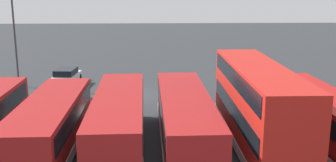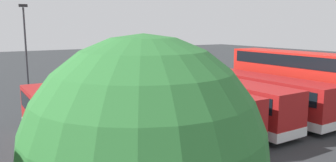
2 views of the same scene
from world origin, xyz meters
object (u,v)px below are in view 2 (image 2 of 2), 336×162
at_px(waste_bin_yellow, 143,100).
at_px(bus_single_deck_sixth, 127,115).
at_px(bus_single_deck_fourth, 223,99).
at_px(bus_single_deck_fifth, 188,107).
at_px(bus_double_decker_second, 297,79).
at_px(bus_single_deck_seventh, 63,123).
at_px(bus_single_deck_near_end, 320,84).
at_px(car_hatchback_silver, 71,87).
at_px(bus_single_deck_third, 259,94).
at_px(lamp_post_tall, 26,45).

bearing_deg(waste_bin_yellow, bus_single_deck_sixth, 57.36).
bearing_deg(waste_bin_yellow, bus_single_deck_fourth, 107.87).
relative_size(bus_single_deck_fifth, bus_single_deck_sixth, 0.95).
relative_size(bus_double_decker_second, bus_single_deck_seventh, 1.15).
bearing_deg(bus_single_deck_fourth, bus_single_deck_near_end, -179.39).
distance_m(car_hatchback_silver, waste_bin_yellow, 8.82).
bearing_deg(bus_single_deck_fourth, bus_single_deck_third, 179.90).
xyz_separation_m(bus_single_deck_near_end, bus_single_deck_fifth, (14.38, 0.84, -0.00)).
height_order(bus_single_deck_fourth, waste_bin_yellow, bus_single_deck_fourth).
distance_m(bus_single_deck_fourth, waste_bin_yellow, 7.77).
relative_size(bus_single_deck_third, bus_single_deck_seventh, 1.16).
bearing_deg(bus_single_deck_near_end, waste_bin_yellow, -28.32).
xyz_separation_m(bus_double_decker_second, lamp_post_tall, (17.32, -14.86, 2.44)).
bearing_deg(bus_single_deck_third, bus_single_deck_near_end, -179.05).
relative_size(bus_single_deck_sixth, waste_bin_yellow, 11.46).
distance_m(bus_single_deck_near_end, bus_double_decker_second, 3.82).
bearing_deg(bus_single_deck_third, lamp_post_tall, -46.97).
bearing_deg(bus_single_deck_third, car_hatchback_silver, -58.18).
distance_m(bus_single_deck_near_end, bus_single_deck_sixth, 18.37).
bearing_deg(bus_double_decker_second, bus_single_deck_sixth, 0.67).
distance_m(bus_single_deck_sixth, bus_single_deck_seventh, 3.44).
relative_size(bus_single_deck_fifth, waste_bin_yellow, 10.87).
bearing_deg(bus_single_deck_third, bus_single_deck_seventh, 0.08).
distance_m(bus_single_deck_near_end, lamp_post_tall, 25.69).
bearing_deg(bus_double_decker_second, car_hatchback_silver, -49.74).
distance_m(bus_single_deck_sixth, waste_bin_yellow, 9.36).
relative_size(bus_single_deck_third, bus_single_deck_fourth, 1.04).
relative_size(bus_single_deck_fourth, bus_single_deck_seventh, 1.12).
relative_size(bus_single_deck_near_end, waste_bin_yellow, 11.26).
distance_m(bus_single_deck_near_end, bus_single_deck_seventh, 21.77).
bearing_deg(lamp_post_tall, car_hatchback_silver, -168.49).
bearing_deg(bus_single_deck_near_end, bus_single_deck_fourth, 0.61).
bearing_deg(waste_bin_yellow, bus_single_deck_third, 128.80).
height_order(bus_single_deck_fifth, waste_bin_yellow, bus_single_deck_fifth).
relative_size(bus_single_deck_near_end, lamp_post_tall, 1.27).
xyz_separation_m(bus_single_deck_near_end, car_hatchback_silver, (16.99, -15.22, -0.92)).
distance_m(bus_single_deck_fifth, bus_single_deck_seventh, 7.42).
distance_m(bus_double_decker_second, bus_single_deck_third, 3.86).
distance_m(bus_single_deck_fourth, bus_single_deck_sixth, 7.39).
height_order(bus_double_decker_second, bus_single_deck_third, bus_double_decker_second).
height_order(bus_single_deck_third, bus_single_deck_fifth, same).
bearing_deg(bus_single_deck_seventh, bus_single_deck_sixth, 171.83).
xyz_separation_m(bus_single_deck_near_end, bus_single_deck_third, (7.46, 0.12, 0.00)).
relative_size(bus_single_deck_near_end, bus_single_deck_fourth, 0.94).
xyz_separation_m(bus_single_deck_fourth, bus_single_deck_sixth, (7.37, 0.52, -0.00)).
xyz_separation_m(bus_single_deck_near_end, lamp_post_tall, (21.02, -14.40, 3.27)).
distance_m(bus_single_deck_third, waste_bin_yellow, 9.46).
xyz_separation_m(bus_double_decker_second, bus_single_deck_seventh, (18.06, -0.32, -0.83)).
bearing_deg(car_hatchback_silver, lamp_post_tall, 11.51).
xyz_separation_m(bus_single_deck_third, bus_single_deck_fourth, (3.53, -0.01, -0.00)).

